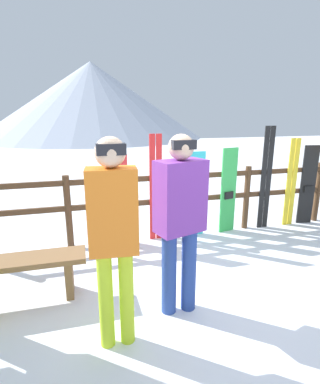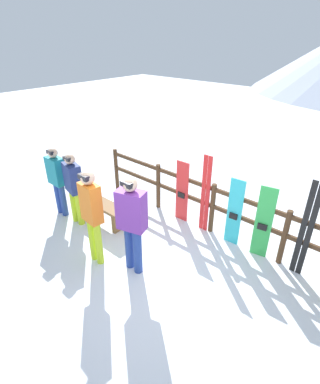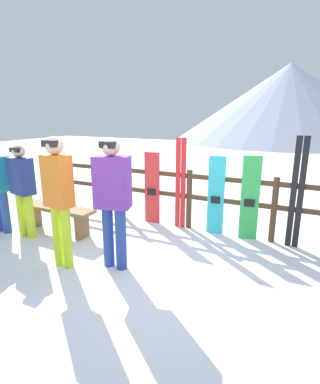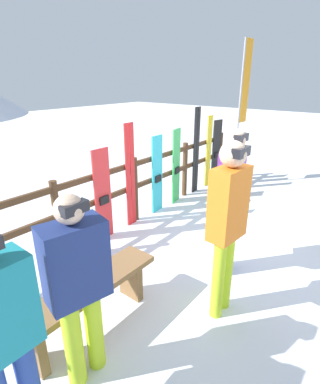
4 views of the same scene
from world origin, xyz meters
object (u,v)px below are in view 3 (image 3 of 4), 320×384
at_px(snowboard_cyan, 216,196).
at_px(snowboard_green, 250,199).
at_px(person_purple, 113,195).
at_px(person_navy, 22,185).
at_px(ski_pair_black, 297,194).
at_px(person_orange, 58,192).
at_px(ski_pair_red, 181,184).
at_px(bench, 56,213).
at_px(snowboard_red, 152,188).

xyz_separation_m(snowboard_cyan, snowboard_green, (0.58, 0.00, 0.02)).
bearing_deg(person_purple, snowboard_cyan, 63.77).
relative_size(person_navy, ski_pair_black, 0.90).
relative_size(person_purple, snowboard_cyan, 1.29).
relative_size(person_orange, ski_pair_red, 1.08).
distance_m(person_orange, ski_pair_red, 2.32).
bearing_deg(ski_pair_black, person_navy, -158.99).
relative_size(ski_pair_red, ski_pair_black, 0.95).
distance_m(ski_pair_red, ski_pair_black, 1.96).
relative_size(bench, person_purple, 0.85).
relative_size(bench, ski_pair_red, 0.91).
bearing_deg(person_navy, person_orange, -21.24).
distance_m(bench, person_navy, 0.74).
bearing_deg(snowboard_red, bench, -136.46).
height_order(person_orange, person_navy, person_orange).
height_order(person_purple, snowboard_green, person_purple).
relative_size(bench, snowboard_red, 1.10).
bearing_deg(bench, person_navy, -132.01).
height_order(snowboard_cyan, ski_pair_black, ski_pair_black).
relative_size(person_purple, ski_pair_black, 1.01).
bearing_deg(snowboard_green, person_orange, -135.30).
xyz_separation_m(bench, person_orange, (1.00, -0.89, 0.71)).
bearing_deg(person_navy, snowboard_red, 44.51).
height_order(person_orange, person_purple, person_orange).
xyz_separation_m(bench, ski_pair_red, (1.89, 1.24, 0.47)).
height_order(person_navy, snowboard_green, person_navy).
distance_m(person_orange, person_navy, 1.44).
bearing_deg(ski_pair_red, bench, -146.78).
distance_m(bench, person_orange, 1.52).
height_order(snowboard_red, snowboard_green, snowboard_green).
xyz_separation_m(bench, person_navy, (-0.33, -0.37, 0.55)).
distance_m(person_orange, person_purple, 0.73).
relative_size(snowboard_cyan, snowboard_green, 0.97).
distance_m(bench, snowboard_red, 1.82).
bearing_deg(person_purple, ski_pair_black, 39.91).
xyz_separation_m(person_purple, snowboard_red, (-0.37, 1.82, -0.35)).
xyz_separation_m(person_purple, snowboard_green, (1.48, 1.82, -0.33)).
bearing_deg(person_navy, snowboard_green, 24.74).
distance_m(person_purple, ski_pair_black, 2.85).
height_order(person_navy, snowboard_cyan, person_navy).
bearing_deg(ski_pair_red, ski_pair_black, 0.00).
relative_size(bench, person_navy, 0.96).
bearing_deg(ski_pair_red, person_orange, -112.66).
distance_m(person_orange, ski_pair_black, 3.56).
distance_m(person_navy, snowboard_green, 3.84).
xyz_separation_m(person_navy, person_purple, (2.00, -0.22, 0.12)).
height_order(person_orange, snowboard_cyan, person_orange).
bearing_deg(person_purple, snowboard_red, 101.47).
distance_m(snowboard_cyan, ski_pair_black, 1.30).
height_order(person_orange, ski_pair_red, person_orange).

